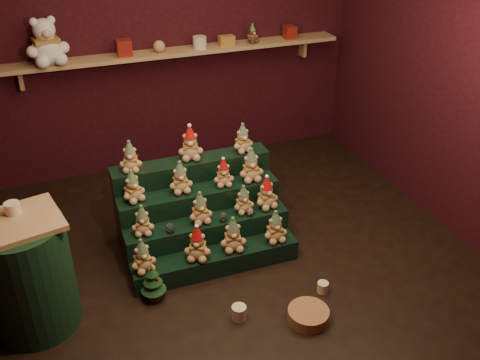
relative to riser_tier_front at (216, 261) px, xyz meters
name	(u,v)px	position (x,y,z in m)	size (l,w,h in m)	color
ground	(238,261)	(0.21, 0.04, -0.09)	(4.00, 4.00, 0.00)	black
back_wall	(169,38)	(0.21, 2.09, 1.31)	(4.00, 0.10, 2.80)	black
front_wall	(409,287)	(0.21, -2.01, 1.31)	(4.00, 0.10, 2.80)	black
right_wall	(466,76)	(2.26, 0.04, 1.31)	(0.10, 4.00, 2.80)	black
back_shelf	(174,53)	(0.21, 1.92, 1.20)	(3.60, 0.26, 0.24)	tan
riser_tier_front	(216,261)	(0.00, 0.00, 0.00)	(1.40, 0.22, 0.18)	black
riser_tier_midfront	(208,238)	(0.00, 0.22, 0.09)	(1.40, 0.22, 0.36)	black
riser_tier_midback	(200,216)	(0.00, 0.44, 0.18)	(1.40, 0.22, 0.54)	black
riser_tier_back	(193,195)	(0.00, 0.66, 0.27)	(1.40, 0.22, 0.72)	black
teddy_0	(142,255)	(-0.60, -0.01, 0.23)	(0.20, 0.18, 0.28)	tan
teddy_1	(197,243)	(-0.16, -0.02, 0.24)	(0.21, 0.19, 0.30)	tan
teddy_2	(233,234)	(0.15, 0.00, 0.24)	(0.21, 0.19, 0.30)	tan
teddy_3	(275,226)	(0.52, -0.01, 0.23)	(0.20, 0.18, 0.28)	tan
teddy_4	(142,220)	(-0.54, 0.23, 0.40)	(0.18, 0.16, 0.26)	tan
teddy_5	(200,208)	(-0.06, 0.22, 0.41)	(0.20, 0.18, 0.28)	tan
teddy_6	(243,199)	(0.33, 0.24, 0.39)	(0.18, 0.16, 0.25)	tan
teddy_7	(266,193)	(0.54, 0.24, 0.42)	(0.21, 0.19, 0.29)	tan
teddy_8	(132,186)	(-0.55, 0.46, 0.59)	(0.20, 0.18, 0.28)	tan
teddy_9	(180,177)	(-0.15, 0.46, 0.59)	(0.20, 0.18, 0.28)	tan
teddy_10	(224,172)	(0.22, 0.44, 0.57)	(0.18, 0.16, 0.25)	tan
teddy_11	(251,165)	(0.48, 0.44, 0.60)	(0.21, 0.19, 0.30)	tan
teddy_12	(130,156)	(-0.52, 0.65, 0.76)	(0.19, 0.17, 0.26)	tan
teddy_13	(190,143)	(0.01, 0.68, 0.78)	(0.21, 0.19, 0.30)	tan
teddy_14	(243,138)	(0.48, 0.65, 0.76)	(0.19, 0.17, 0.26)	tan
snow_globe_a	(171,228)	(-0.33, 0.16, 0.32)	(0.07, 0.07, 0.09)	black
snow_globe_b	(223,217)	(0.12, 0.16, 0.31)	(0.06, 0.06, 0.09)	black
snow_globe_c	(250,212)	(0.36, 0.16, 0.31)	(0.06, 0.06, 0.08)	black
side_table	(28,274)	(-1.42, -0.10, 0.35)	(0.68, 0.62, 0.90)	tan
table_ornament	(12,208)	(-1.42, 0.00, 0.85)	(0.10, 0.10, 0.08)	beige
mini_christmas_tree	(153,282)	(-0.56, -0.16, 0.07)	(0.20, 0.20, 0.33)	#422817
mug_left	(239,313)	(-0.02, -0.59, -0.03)	(0.11, 0.11, 0.11)	beige
mug_right	(323,287)	(0.70, -0.55, -0.05)	(0.09, 0.09, 0.09)	beige
wicker_basket	(308,315)	(0.45, -0.79, -0.04)	(0.31, 0.31, 0.10)	#A57042
white_bear	(45,35)	(-1.00, 1.88, 1.51)	(0.40, 0.36, 0.55)	white
brown_bear	(252,34)	(1.05, 1.88, 1.33)	(0.14, 0.12, 0.19)	#462F17
gift_tin_red_a	(124,48)	(-0.30, 1.89, 1.31)	(0.14, 0.14, 0.16)	maroon
gift_tin_cream	(200,42)	(0.48, 1.89, 1.29)	(0.14, 0.14, 0.12)	beige
gift_tin_red_b	(290,32)	(1.50, 1.89, 1.30)	(0.12, 0.12, 0.14)	maroon
shelf_plush_ball	(159,46)	(0.05, 1.89, 1.29)	(0.12, 0.12, 0.12)	tan
scarf_gift_box	(227,41)	(0.77, 1.89, 1.28)	(0.16, 0.10, 0.10)	orange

